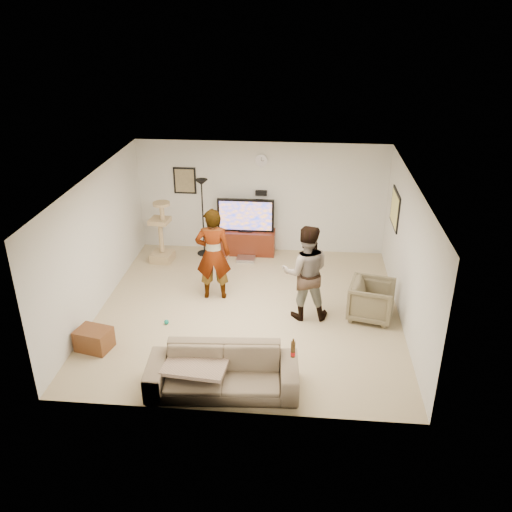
# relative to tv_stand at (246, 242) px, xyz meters

# --- Properties ---
(floor) EXTENTS (5.50, 5.50, 0.02)m
(floor) POSITION_rel_tv_stand_xyz_m (0.32, -2.50, -0.28)
(floor) COLOR tan
(floor) RESTS_ON ground
(ceiling) EXTENTS (5.50, 5.50, 0.02)m
(ceiling) POSITION_rel_tv_stand_xyz_m (0.32, -2.50, 2.24)
(ceiling) COLOR white
(ceiling) RESTS_ON wall_back
(wall_back) EXTENTS (5.50, 0.04, 2.50)m
(wall_back) POSITION_rel_tv_stand_xyz_m (0.32, 0.25, 0.98)
(wall_back) COLOR silver
(wall_back) RESTS_ON floor
(wall_front) EXTENTS (5.50, 0.04, 2.50)m
(wall_front) POSITION_rel_tv_stand_xyz_m (0.32, -5.25, 0.98)
(wall_front) COLOR silver
(wall_front) RESTS_ON floor
(wall_left) EXTENTS (0.04, 5.50, 2.50)m
(wall_left) POSITION_rel_tv_stand_xyz_m (-2.43, -2.50, 0.98)
(wall_left) COLOR silver
(wall_left) RESTS_ON floor
(wall_right) EXTENTS (0.04, 5.50, 2.50)m
(wall_right) POSITION_rel_tv_stand_xyz_m (3.07, -2.50, 0.98)
(wall_right) COLOR silver
(wall_right) RESTS_ON floor
(wall_clock) EXTENTS (0.26, 0.04, 0.26)m
(wall_clock) POSITION_rel_tv_stand_xyz_m (0.32, 0.22, 1.83)
(wall_clock) COLOR white
(wall_clock) RESTS_ON wall_back
(wall_speaker) EXTENTS (0.25, 0.10, 0.10)m
(wall_speaker) POSITION_rel_tv_stand_xyz_m (0.32, 0.19, 1.11)
(wall_speaker) COLOR black
(wall_speaker) RESTS_ON wall_back
(picture_back) EXTENTS (0.42, 0.03, 0.52)m
(picture_back) POSITION_rel_tv_stand_xyz_m (-1.38, 0.23, 1.33)
(picture_back) COLOR #7A6D50
(picture_back) RESTS_ON wall_back
(picture_right) EXTENTS (0.03, 0.78, 0.62)m
(picture_right) POSITION_rel_tv_stand_xyz_m (3.05, -0.90, 1.23)
(picture_right) COLOR #F8EC79
(picture_right) RESTS_ON wall_right
(tv_stand) EXTENTS (1.30, 0.45, 0.54)m
(tv_stand) POSITION_rel_tv_stand_xyz_m (0.00, 0.00, 0.00)
(tv_stand) COLOR #4B1B0E
(tv_stand) RESTS_ON floor
(console_box) EXTENTS (0.40, 0.30, 0.07)m
(console_box) POSITION_rel_tv_stand_xyz_m (0.04, -0.40, -0.24)
(console_box) COLOR silver
(console_box) RESTS_ON floor
(tv) EXTENTS (1.25, 0.08, 0.74)m
(tv) POSITION_rel_tv_stand_xyz_m (0.00, 0.00, 0.64)
(tv) COLOR black
(tv) RESTS_ON tv_stand
(tv_screen) EXTENTS (1.15, 0.01, 0.65)m
(tv_screen) POSITION_rel_tv_stand_xyz_m (0.00, -0.04, 0.64)
(tv_screen) COLOR orange
(tv_screen) RESTS_ON tv
(floor_lamp) EXTENTS (0.32, 0.32, 1.74)m
(floor_lamp) POSITION_rel_tv_stand_xyz_m (-0.94, -0.13, 0.60)
(floor_lamp) COLOR black
(floor_lamp) RESTS_ON floor
(cat_tree) EXTENTS (0.50, 0.50, 1.39)m
(cat_tree) POSITION_rel_tv_stand_xyz_m (-1.79, -0.58, 0.43)
(cat_tree) COLOR tan
(cat_tree) RESTS_ON floor
(person_left) EXTENTS (0.70, 0.50, 1.80)m
(person_left) POSITION_rel_tv_stand_xyz_m (-0.39, -2.05, 0.63)
(person_left) COLOR gray
(person_left) RESTS_ON floor
(person_right) EXTENTS (0.90, 0.73, 1.76)m
(person_right) POSITION_rel_tv_stand_xyz_m (1.34, -2.60, 0.61)
(person_right) COLOR #294392
(person_right) RESTS_ON floor
(sofa) EXTENTS (2.25, 1.00, 0.64)m
(sofa) POSITION_rel_tv_stand_xyz_m (0.18, -4.77, 0.05)
(sofa) COLOR #70624F
(sofa) RESTS_ON floor
(throw_blanket) EXTENTS (0.96, 0.78, 0.06)m
(throw_blanket) POSITION_rel_tv_stand_xyz_m (-0.20, -4.77, 0.16)
(throw_blanket) COLOR tan
(throw_blanket) RESTS_ON sofa
(beer_bottle) EXTENTS (0.06, 0.06, 0.25)m
(beer_bottle) POSITION_rel_tv_stand_xyz_m (1.19, -4.77, 0.50)
(beer_bottle) COLOR #422A10
(beer_bottle) RESTS_ON sofa
(armchair) EXTENTS (0.93, 0.91, 0.71)m
(armchair) POSITION_rel_tv_stand_xyz_m (2.54, -2.54, 0.08)
(armchair) COLOR brown
(armchair) RESTS_ON floor
(side_table) EXTENTS (0.62, 0.52, 0.36)m
(side_table) POSITION_rel_tv_stand_xyz_m (-2.08, -3.95, -0.09)
(side_table) COLOR #572F17
(side_table) RESTS_ON floor
(toy_ball) EXTENTS (0.09, 0.09, 0.09)m
(toy_ball) POSITION_rel_tv_stand_xyz_m (-1.08, -3.11, -0.23)
(toy_ball) COLOR #108171
(toy_ball) RESTS_ON floor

